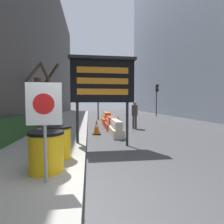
{
  "coord_description": "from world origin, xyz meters",
  "views": [
    {
      "loc": [
        0.1,
        -3.11,
        1.64
      ],
      "look_at": [
        1.44,
        6.85,
        1.09
      ],
      "focal_mm": 28.0,
      "sensor_mm": 36.0,
      "label": 1
    }
  ],
  "objects_px": {
    "barrel_drum_foreground": "(47,151)",
    "barrel_drum_middle": "(57,142)",
    "traffic_cone_mid": "(97,127)",
    "jersey_barrier_orange_far": "(107,119)",
    "traffic_cone_near": "(118,120)",
    "traffic_light_near_curb": "(98,88)",
    "traffic_light_far_side": "(157,93)",
    "jersey_barrier_red_striped": "(111,124)",
    "pedestrian_worker": "(135,113)",
    "warning_sign": "(44,112)",
    "jersey_barrier_cream": "(116,129)",
    "message_board": "(103,81)"
  },
  "relations": [
    {
      "from": "jersey_barrier_orange_far",
      "to": "traffic_light_far_side",
      "type": "distance_m",
      "value": 10.17
    },
    {
      "from": "jersey_barrier_red_striped",
      "to": "jersey_barrier_orange_far",
      "type": "relative_size",
      "value": 0.92
    },
    {
      "from": "barrel_drum_middle",
      "to": "warning_sign",
      "type": "xyz_separation_m",
      "value": [
        0.04,
        -1.43,
        0.87
      ]
    },
    {
      "from": "jersey_barrier_red_striped",
      "to": "traffic_cone_near",
      "type": "distance_m",
      "value": 2.79
    },
    {
      "from": "warning_sign",
      "to": "jersey_barrier_cream",
      "type": "xyz_separation_m",
      "value": [
        2.12,
        5.17,
        -1.12
      ]
    },
    {
      "from": "jersey_barrier_red_striped",
      "to": "jersey_barrier_orange_far",
      "type": "distance_m",
      "value": 2.29
    },
    {
      "from": "jersey_barrier_cream",
      "to": "jersey_barrier_orange_far",
      "type": "xyz_separation_m",
      "value": [
        -0.0,
        4.43,
        0.06
      ]
    },
    {
      "from": "barrel_drum_middle",
      "to": "warning_sign",
      "type": "relative_size",
      "value": 0.47
    },
    {
      "from": "jersey_barrier_red_striped",
      "to": "barrel_drum_foreground",
      "type": "bearing_deg",
      "value": -108.26
    },
    {
      "from": "warning_sign",
      "to": "traffic_light_near_curb",
      "type": "bearing_deg",
      "value": 82.77
    },
    {
      "from": "barrel_drum_foreground",
      "to": "traffic_light_near_curb",
      "type": "height_order",
      "value": "traffic_light_near_curb"
    },
    {
      "from": "warning_sign",
      "to": "pedestrian_worker",
      "type": "xyz_separation_m",
      "value": [
        3.64,
        7.33,
        -0.45
      ]
    },
    {
      "from": "jersey_barrier_cream",
      "to": "jersey_barrier_red_striped",
      "type": "relative_size",
      "value": 1.09
    },
    {
      "from": "traffic_cone_mid",
      "to": "jersey_barrier_orange_far",
      "type": "bearing_deg",
      "value": 76.73
    },
    {
      "from": "barrel_drum_middle",
      "to": "traffic_cone_near",
      "type": "xyz_separation_m",
      "value": [
        3.06,
        8.51,
        -0.27
      ]
    },
    {
      "from": "warning_sign",
      "to": "traffic_cone_mid",
      "type": "bearing_deg",
      "value": 78.13
    },
    {
      "from": "barrel_drum_foreground",
      "to": "message_board",
      "type": "distance_m",
      "value": 3.46
    },
    {
      "from": "barrel_drum_middle",
      "to": "message_board",
      "type": "xyz_separation_m",
      "value": [
        1.34,
        1.71,
        1.83
      ]
    },
    {
      "from": "jersey_barrier_cream",
      "to": "warning_sign",
      "type": "bearing_deg",
      "value": -112.29
    },
    {
      "from": "warning_sign",
      "to": "pedestrian_worker",
      "type": "relative_size",
      "value": 1.07
    },
    {
      "from": "message_board",
      "to": "traffic_cone_near",
      "type": "relative_size",
      "value": 4.94
    },
    {
      "from": "traffic_cone_near",
      "to": "traffic_cone_mid",
      "type": "height_order",
      "value": "traffic_cone_mid"
    },
    {
      "from": "traffic_light_near_curb",
      "to": "traffic_light_far_side",
      "type": "xyz_separation_m",
      "value": [
        7.21,
        3.52,
        -0.29
      ]
    },
    {
      "from": "barrel_drum_foreground",
      "to": "barrel_drum_middle",
      "type": "height_order",
      "value": "same"
    },
    {
      "from": "barrel_drum_foreground",
      "to": "jersey_barrier_red_striped",
      "type": "height_order",
      "value": "barrel_drum_foreground"
    },
    {
      "from": "barrel_drum_foreground",
      "to": "jersey_barrier_orange_far",
      "type": "bearing_deg",
      "value": 76.17
    },
    {
      "from": "warning_sign",
      "to": "traffic_cone_mid",
      "type": "relative_size",
      "value": 2.36
    },
    {
      "from": "traffic_cone_near",
      "to": "traffic_cone_mid",
      "type": "distance_m",
      "value": 4.66
    },
    {
      "from": "traffic_cone_near",
      "to": "traffic_light_near_curb",
      "type": "height_order",
      "value": "traffic_light_near_curb"
    },
    {
      "from": "jersey_barrier_red_striped",
      "to": "jersey_barrier_orange_far",
      "type": "height_order",
      "value": "jersey_barrier_orange_far"
    },
    {
      "from": "jersey_barrier_orange_far",
      "to": "traffic_cone_near",
      "type": "xyz_separation_m",
      "value": [
        0.91,
        0.34,
        -0.08
      ]
    },
    {
      "from": "barrel_drum_foreground",
      "to": "traffic_light_far_side",
      "type": "distance_m",
      "value": 18.69
    },
    {
      "from": "traffic_light_far_side",
      "to": "pedestrian_worker",
      "type": "distance_m",
      "value": 10.97
    },
    {
      "from": "warning_sign",
      "to": "traffic_light_far_side",
      "type": "distance_m",
      "value": 19.05
    },
    {
      "from": "barrel_drum_middle",
      "to": "pedestrian_worker",
      "type": "distance_m",
      "value": 6.96
    },
    {
      "from": "jersey_barrier_cream",
      "to": "traffic_cone_mid",
      "type": "xyz_separation_m",
      "value": [
        -0.93,
        0.48,
        0.04
      ]
    },
    {
      "from": "barrel_drum_foreground",
      "to": "pedestrian_worker",
      "type": "relative_size",
      "value": 0.5
    },
    {
      "from": "pedestrian_worker",
      "to": "traffic_cone_near",
      "type": "bearing_deg",
      "value": 42.99
    },
    {
      "from": "barrel_drum_foreground",
      "to": "traffic_light_near_curb",
      "type": "xyz_separation_m",
      "value": [
        1.79,
        12.72,
        2.45
      ]
    },
    {
      "from": "jersey_barrier_orange_far",
      "to": "pedestrian_worker",
      "type": "xyz_separation_m",
      "value": [
        1.52,
        -2.27,
        0.61
      ]
    },
    {
      "from": "barrel_drum_middle",
      "to": "traffic_cone_near",
      "type": "height_order",
      "value": "barrel_drum_middle"
    },
    {
      "from": "traffic_cone_mid",
      "to": "message_board",
      "type": "bearing_deg",
      "value": -87.25
    },
    {
      "from": "barrel_drum_foreground",
      "to": "barrel_drum_middle",
      "type": "bearing_deg",
      "value": 85.33
    },
    {
      "from": "barrel_drum_foreground",
      "to": "jersey_barrier_orange_far",
      "type": "xyz_separation_m",
      "value": [
        2.22,
        9.04,
        -0.19
      ]
    },
    {
      "from": "message_board",
      "to": "traffic_cone_mid",
      "type": "relative_size",
      "value": 4.23
    },
    {
      "from": "jersey_barrier_cream",
      "to": "jersey_barrier_orange_far",
      "type": "bearing_deg",
      "value": 90.0
    },
    {
      "from": "message_board",
      "to": "jersey_barrier_orange_far",
      "type": "relative_size",
      "value": 1.74
    },
    {
      "from": "traffic_cone_mid",
      "to": "traffic_light_far_side",
      "type": "relative_size",
      "value": 0.2
    },
    {
      "from": "warning_sign",
      "to": "jersey_barrier_orange_far",
      "type": "relative_size",
      "value": 0.97
    },
    {
      "from": "barrel_drum_middle",
      "to": "warning_sign",
      "type": "distance_m",
      "value": 1.67
    }
  ]
}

